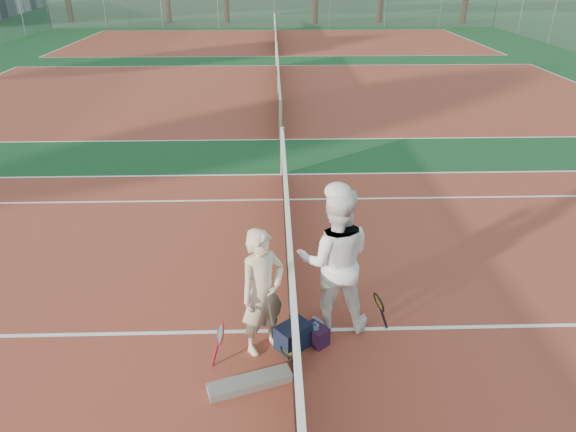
{
  "coord_description": "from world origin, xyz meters",
  "views": [
    {
      "loc": [
        -0.2,
        -5.34,
        4.35
      ],
      "look_at": [
        0.0,
        1.27,
        1.05
      ],
      "focal_mm": 32.0,
      "sensor_mm": 36.0,
      "label": 1
    }
  ],
  "objects_px": {
    "net_main": "(291,299)",
    "racket_black_held": "(378,313)",
    "racket_red": "(221,345)",
    "sports_bag_purple": "(316,335)",
    "sports_bag_navy": "(293,336)",
    "water_bottle": "(315,334)",
    "player_a": "(262,293)",
    "player_b": "(335,260)",
    "racket_spare": "(290,350)"
  },
  "relations": [
    {
      "from": "player_a",
      "to": "player_b",
      "type": "bearing_deg",
      "value": -9.68
    },
    {
      "from": "player_a",
      "to": "sports_bag_navy",
      "type": "relative_size",
      "value": 3.97
    },
    {
      "from": "racket_red",
      "to": "racket_black_held",
      "type": "xyz_separation_m",
      "value": [
        1.97,
        0.57,
        -0.01
      ]
    },
    {
      "from": "player_a",
      "to": "water_bottle",
      "type": "distance_m",
      "value": 0.93
    },
    {
      "from": "player_a",
      "to": "racket_spare",
      "type": "bearing_deg",
      "value": -62.82
    },
    {
      "from": "racket_black_held",
      "to": "sports_bag_purple",
      "type": "bearing_deg",
      "value": -2.31
    },
    {
      "from": "net_main",
      "to": "player_a",
      "type": "distance_m",
      "value": 0.56
    },
    {
      "from": "sports_bag_purple",
      "to": "water_bottle",
      "type": "relative_size",
      "value": 1.0
    },
    {
      "from": "player_b",
      "to": "sports_bag_navy",
      "type": "height_order",
      "value": "player_b"
    },
    {
      "from": "player_a",
      "to": "player_b",
      "type": "xyz_separation_m",
      "value": [
        0.9,
        0.45,
        0.16
      ]
    },
    {
      "from": "net_main",
      "to": "water_bottle",
      "type": "bearing_deg",
      "value": -41.76
    },
    {
      "from": "racket_red",
      "to": "sports_bag_navy",
      "type": "height_order",
      "value": "racket_red"
    },
    {
      "from": "sports_bag_purple",
      "to": "player_a",
      "type": "bearing_deg",
      "value": -174.67
    },
    {
      "from": "racket_red",
      "to": "sports_bag_purple",
      "type": "relative_size",
      "value": 1.95
    },
    {
      "from": "player_b",
      "to": "racket_spare",
      "type": "relative_size",
      "value": 3.31
    },
    {
      "from": "net_main",
      "to": "player_a",
      "type": "bearing_deg",
      "value": -139.17
    },
    {
      "from": "racket_black_held",
      "to": "sports_bag_navy",
      "type": "xyz_separation_m",
      "value": [
        -1.1,
        -0.28,
        -0.12
      ]
    },
    {
      "from": "player_a",
      "to": "racket_red",
      "type": "bearing_deg",
      "value": 173.89
    },
    {
      "from": "racket_black_held",
      "to": "net_main",
      "type": "bearing_deg",
      "value": -18.51
    },
    {
      "from": "net_main",
      "to": "racket_black_held",
      "type": "xyz_separation_m",
      "value": [
        1.12,
        -0.02,
        -0.22
      ]
    },
    {
      "from": "racket_red",
      "to": "water_bottle",
      "type": "bearing_deg",
      "value": 1.92
    },
    {
      "from": "racket_spare",
      "to": "water_bottle",
      "type": "distance_m",
      "value": 0.39
    },
    {
      "from": "racket_black_held",
      "to": "sports_bag_navy",
      "type": "relative_size",
      "value": 1.39
    },
    {
      "from": "racket_black_held",
      "to": "sports_bag_navy",
      "type": "height_order",
      "value": "racket_black_held"
    },
    {
      "from": "player_b",
      "to": "sports_bag_purple",
      "type": "xyz_separation_m",
      "value": [
        -0.24,
        -0.39,
        -0.86
      ]
    },
    {
      "from": "sports_bag_navy",
      "to": "water_bottle",
      "type": "height_order",
      "value": "sports_bag_navy"
    },
    {
      "from": "sports_bag_navy",
      "to": "water_bottle",
      "type": "distance_m",
      "value": 0.28
    },
    {
      "from": "racket_red",
      "to": "racket_spare",
      "type": "bearing_deg",
      "value": -5.38
    },
    {
      "from": "sports_bag_navy",
      "to": "water_bottle",
      "type": "bearing_deg",
      "value": 8.96
    },
    {
      "from": "player_a",
      "to": "racket_black_held",
      "type": "xyz_separation_m",
      "value": [
        1.47,
        0.28,
        -0.54
      ]
    },
    {
      "from": "player_a",
      "to": "racket_red",
      "type": "height_order",
      "value": "player_a"
    },
    {
      "from": "net_main",
      "to": "sports_bag_navy",
      "type": "relative_size",
      "value": 26.39
    },
    {
      "from": "net_main",
      "to": "player_b",
      "type": "height_order",
      "value": "player_b"
    },
    {
      "from": "player_a",
      "to": "racket_black_held",
      "type": "relative_size",
      "value": 2.86
    },
    {
      "from": "racket_spare",
      "to": "water_bottle",
      "type": "relative_size",
      "value": 1.98
    },
    {
      "from": "racket_red",
      "to": "sports_bag_navy",
      "type": "relative_size",
      "value": 1.41
    },
    {
      "from": "sports_bag_navy",
      "to": "racket_spare",
      "type": "bearing_deg",
      "value": -105.89
    },
    {
      "from": "player_b",
      "to": "water_bottle",
      "type": "height_order",
      "value": "player_b"
    },
    {
      "from": "player_b",
      "to": "sports_bag_navy",
      "type": "bearing_deg",
      "value": 43.65
    },
    {
      "from": "player_a",
      "to": "racket_red",
      "type": "relative_size",
      "value": 2.81
    },
    {
      "from": "player_a",
      "to": "sports_bag_purple",
      "type": "height_order",
      "value": "player_a"
    },
    {
      "from": "player_b",
      "to": "sports_bag_purple",
      "type": "bearing_deg",
      "value": 61.04
    },
    {
      "from": "net_main",
      "to": "racket_black_held",
      "type": "height_order",
      "value": "net_main"
    },
    {
      "from": "net_main",
      "to": "sports_bag_purple",
      "type": "distance_m",
      "value": 0.55
    },
    {
      "from": "racket_red",
      "to": "racket_black_held",
      "type": "relative_size",
      "value": 1.02
    },
    {
      "from": "sports_bag_navy",
      "to": "racket_red",
      "type": "bearing_deg",
      "value": -161.95
    },
    {
      "from": "player_b",
      "to": "water_bottle",
      "type": "bearing_deg",
      "value": 61.21
    },
    {
      "from": "player_b",
      "to": "racket_red",
      "type": "height_order",
      "value": "player_b"
    },
    {
      "from": "net_main",
      "to": "racket_red",
      "type": "distance_m",
      "value": 1.05
    },
    {
      "from": "player_a",
      "to": "sports_bag_navy",
      "type": "bearing_deg",
      "value": -36.94
    }
  ]
}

